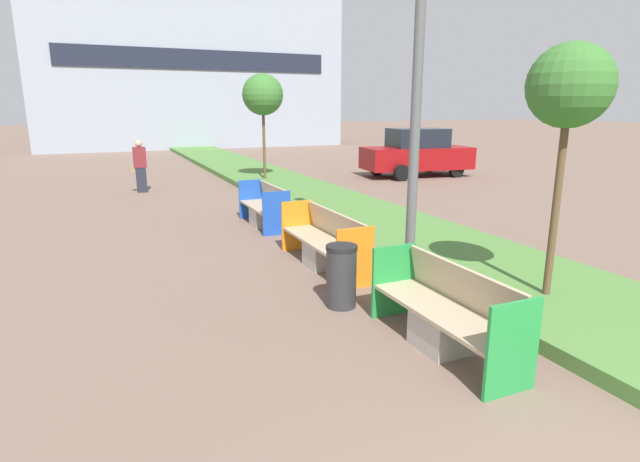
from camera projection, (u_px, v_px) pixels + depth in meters
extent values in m
cube|color=#4C7A38|center=(322.00, 201.00, 13.98)|extent=(2.80, 120.00, 0.18)
cube|color=#939EAD|center=(191.00, 71.00, 34.31)|extent=(19.86, 6.47, 10.14)
cube|color=#1E2333|center=(200.00, 60.00, 31.27)|extent=(16.68, 0.08, 1.20)
cube|color=#ADA8A0|center=(442.00, 331.00, 5.59)|extent=(0.52, 0.60, 0.42)
cube|color=tan|center=(443.00, 312.00, 5.53)|extent=(0.58, 2.02, 0.05)
cube|color=tan|center=(464.00, 286.00, 5.58)|extent=(0.14, 1.94, 0.48)
cube|color=#238C3D|center=(513.00, 349.00, 4.61)|extent=(0.62, 0.04, 0.94)
cube|color=#238C3D|center=(393.00, 281.00, 6.44)|extent=(0.62, 0.04, 0.94)
cube|color=#ADA8A0|center=(323.00, 255.00, 8.49)|extent=(0.52, 0.60, 0.42)
cube|color=tan|center=(323.00, 242.00, 8.43)|extent=(0.58, 2.31, 0.05)
cube|color=tan|center=(337.00, 225.00, 8.47)|extent=(0.14, 2.22, 0.48)
cube|color=orange|center=(355.00, 259.00, 7.38)|extent=(0.62, 0.04, 0.94)
cube|color=orange|center=(297.00, 225.00, 9.47)|extent=(0.62, 0.04, 0.94)
cube|color=#ADA8A0|center=(263.00, 217.00, 11.42)|extent=(0.52, 0.60, 0.42)
cube|color=tan|center=(263.00, 207.00, 11.37)|extent=(0.58, 1.84, 0.05)
cube|color=tan|center=(274.00, 195.00, 11.41)|extent=(0.14, 1.77, 0.48)
cube|color=blue|center=(277.00, 213.00, 10.53)|extent=(0.62, 0.04, 0.94)
cube|color=blue|center=(252.00, 199.00, 12.20)|extent=(0.62, 0.04, 0.94)
cylinder|color=#2D2D30|center=(341.00, 278.00, 6.73)|extent=(0.41, 0.41, 0.81)
cylinder|color=black|center=(342.00, 247.00, 6.63)|extent=(0.43, 0.43, 0.05)
cylinder|color=brown|center=(555.00, 212.00, 6.52)|extent=(0.10, 0.10, 2.62)
sphere|color=#38702D|center=(570.00, 85.00, 6.13)|extent=(1.04, 1.04, 1.04)
cylinder|color=brown|center=(264.00, 145.00, 17.58)|extent=(0.10, 0.10, 2.69)
sphere|color=#38702D|center=(263.00, 94.00, 17.16)|extent=(1.41, 1.41, 1.41)
cube|color=#232633|center=(142.00, 180.00, 15.94)|extent=(0.30, 0.22, 0.80)
cube|color=maroon|center=(140.00, 157.00, 15.76)|extent=(0.38, 0.24, 0.64)
sphere|color=tan|center=(138.00, 143.00, 15.66)|extent=(0.22, 0.22, 0.22)
cube|color=olive|center=(131.00, 169.00, 15.74)|extent=(0.12, 0.20, 0.18)
cube|color=maroon|center=(417.00, 158.00, 19.60)|extent=(4.40, 2.33, 0.84)
cube|color=black|center=(417.00, 138.00, 19.42)|extent=(2.30, 1.83, 0.72)
cylinder|color=black|center=(456.00, 170.00, 19.40)|extent=(0.60, 0.20, 0.60)
cylinder|color=black|center=(429.00, 165.00, 21.00)|extent=(0.60, 0.20, 0.60)
cylinder|color=black|center=(401.00, 173.00, 18.41)|extent=(0.60, 0.20, 0.60)
cylinder|color=black|center=(377.00, 168.00, 20.01)|extent=(0.60, 0.20, 0.60)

